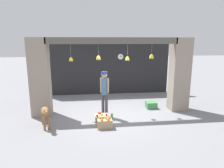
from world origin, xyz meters
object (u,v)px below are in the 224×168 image
(fruit_crate_oranges, at_px, (105,123))
(produce_box_green, at_px, (151,105))
(shopkeeper, at_px, (105,90))
(wall_clock, at_px, (121,57))
(fruit_crate_apples, at_px, (102,118))
(dog, at_px, (45,113))
(water_bottle, at_px, (112,117))

(fruit_crate_oranges, xyz_separation_m, produce_box_green, (2.12, 1.75, -0.03))
(shopkeeper, distance_m, wall_clock, 3.55)
(wall_clock, bearing_deg, fruit_crate_apples, -108.71)
(dog, distance_m, wall_clock, 5.32)
(dog, xyz_separation_m, produce_box_green, (4.04, 1.51, -0.38))
(water_bottle, bearing_deg, wall_clock, 76.50)
(shopkeeper, relative_size, fruit_crate_apples, 3.74)
(dog, bearing_deg, produce_box_green, 92.76)
(water_bottle, relative_size, wall_clock, 0.79)
(shopkeeper, distance_m, fruit_crate_apples, 1.04)
(fruit_crate_apples, relative_size, produce_box_green, 1.08)
(dog, xyz_separation_m, fruit_crate_apples, (1.85, 0.33, -0.39))
(dog, distance_m, fruit_crate_apples, 1.92)
(fruit_crate_oranges, bearing_deg, water_bottle, 63.72)
(produce_box_green, relative_size, wall_clock, 1.38)
(fruit_crate_oranges, bearing_deg, fruit_crate_apples, 97.17)
(dog, xyz_separation_m, wall_clock, (3.11, 4.06, 1.48))
(dog, relative_size, wall_clock, 2.90)
(fruit_crate_apples, bearing_deg, shopkeeper, 72.76)
(water_bottle, xyz_separation_m, wall_clock, (0.88, 3.66, 1.88))
(fruit_crate_apples, relative_size, water_bottle, 1.87)
(dog, bearing_deg, fruit_crate_oranges, 65.32)
(water_bottle, distance_m, wall_clock, 4.21)
(fruit_crate_oranges, bearing_deg, produce_box_green, 39.44)
(shopkeeper, xyz_separation_m, fruit_crate_oranges, (-0.08, -1.06, -0.86))
(shopkeeper, height_order, fruit_crate_apples, shopkeeper)
(fruit_crate_oranges, relative_size, fruit_crate_apples, 1.05)
(produce_box_green, xyz_separation_m, water_bottle, (-1.81, -1.12, -0.02))
(fruit_crate_oranges, height_order, fruit_crate_apples, fruit_crate_oranges)
(shopkeeper, relative_size, wall_clock, 5.54)
(water_bottle, bearing_deg, shopkeeper, 118.09)
(fruit_crate_oranges, relative_size, water_bottle, 1.96)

